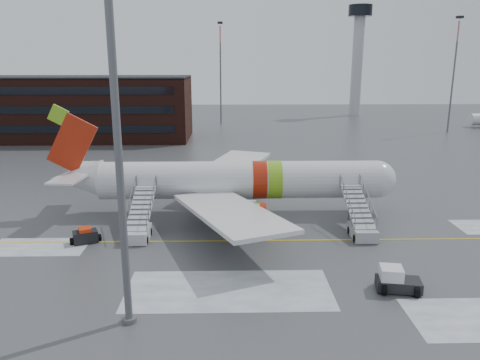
{
  "coord_description": "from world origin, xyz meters",
  "views": [
    {
      "loc": [
        -5.89,
        -39.07,
        15.19
      ],
      "look_at": [
        -4.9,
        4.77,
        4.0
      ],
      "focal_mm": 35.0,
      "sensor_mm": 36.0,
      "label": 1
    }
  ],
  "objects_px": {
    "pushback_tug": "(396,280)",
    "baggage_tractor": "(85,236)",
    "light_mast_near": "(114,87)",
    "airstair_fwd": "(361,224)",
    "airliner": "(230,181)",
    "airstair_aft": "(139,225)"
  },
  "relations": [
    {
      "from": "airstair_aft",
      "to": "pushback_tug",
      "type": "height_order",
      "value": "airstair_aft"
    },
    {
      "from": "pushback_tug",
      "to": "light_mast_near",
      "type": "bearing_deg",
      "value": -168.4
    },
    {
      "from": "airliner",
      "to": "baggage_tractor",
      "type": "height_order",
      "value": "airliner"
    },
    {
      "from": "airstair_fwd",
      "to": "pushback_tug",
      "type": "bearing_deg",
      "value": -92.52
    },
    {
      "from": "baggage_tractor",
      "to": "light_mast_near",
      "type": "bearing_deg",
      "value": -63.5
    },
    {
      "from": "airliner",
      "to": "pushback_tug",
      "type": "relative_size",
      "value": 11.07
    },
    {
      "from": "airstair_aft",
      "to": "airliner",
      "type": "bearing_deg",
      "value": 38.92
    },
    {
      "from": "light_mast_near",
      "to": "airstair_aft",
      "type": "bearing_deg",
      "value": 97.99
    },
    {
      "from": "airstair_fwd",
      "to": "pushback_tug",
      "type": "relative_size",
      "value": 2.43
    },
    {
      "from": "airstair_fwd",
      "to": "light_mast_near",
      "type": "relative_size",
      "value": 0.29
    },
    {
      "from": "airliner",
      "to": "light_mast_near",
      "type": "bearing_deg",
      "value": -106.54
    },
    {
      "from": "pushback_tug",
      "to": "baggage_tractor",
      "type": "height_order",
      "value": "pushback_tug"
    },
    {
      "from": "airliner",
      "to": "airstair_fwd",
      "type": "height_order",
      "value": "airliner"
    },
    {
      "from": "airstair_fwd",
      "to": "airliner",
      "type": "bearing_deg",
      "value": 150.72
    },
    {
      "from": "pushback_tug",
      "to": "airliner",
      "type": "bearing_deg",
      "value": 123.28
    },
    {
      "from": "airliner",
      "to": "airstair_aft",
      "type": "distance_m",
      "value": 10.67
    },
    {
      "from": "airliner",
      "to": "airstair_aft",
      "type": "bearing_deg",
      "value": -141.08
    },
    {
      "from": "baggage_tractor",
      "to": "airstair_fwd",
      "type": "bearing_deg",
      "value": 3.12
    },
    {
      "from": "airstair_aft",
      "to": "baggage_tractor",
      "type": "distance_m",
      "value": 4.61
    },
    {
      "from": "airstair_aft",
      "to": "light_mast_near",
      "type": "distance_m",
      "value": 19.13
    },
    {
      "from": "pushback_tug",
      "to": "baggage_tractor",
      "type": "distance_m",
      "value": 25.4
    },
    {
      "from": "airliner",
      "to": "baggage_tractor",
      "type": "xyz_separation_m",
      "value": [
        -12.48,
        -7.85,
        -2.85
      ]
    }
  ]
}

